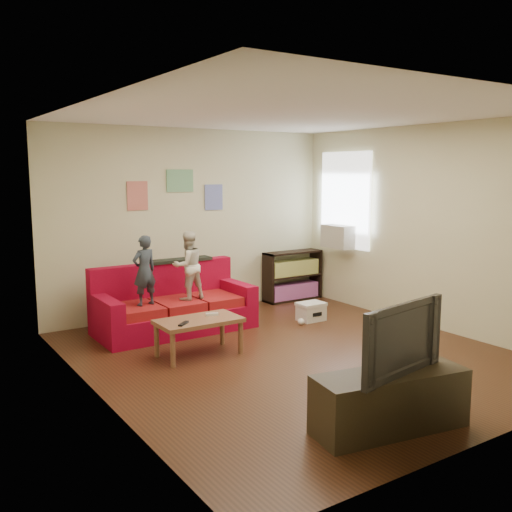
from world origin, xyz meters
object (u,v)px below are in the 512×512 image
sofa (173,308)px  bookshelf (292,278)px  child_b (188,266)px  coffee_table (199,324)px  tv_stand (390,401)px  television (392,337)px  child_a (144,270)px  file_box (311,311)px

sofa → bookshelf: (2.40, 0.56, 0.06)m
sofa → child_b: 0.62m
coffee_table → tv_stand: bearing=-80.8°
tv_stand → television: size_ratio=1.27×
television → bookshelf: bearing=52.7°
sofa → bookshelf: sofa is taller
tv_stand → television: (0.00, 0.00, 0.54)m
sofa → child_b: (0.15, -0.17, 0.57)m
tv_stand → child_b: bearing=100.7°
child_b → television: child_b is taller
child_a → television: child_a is taller
bookshelf → television: 4.79m
child_b → file_box: size_ratio=2.40×
tv_stand → television: television is taller
bookshelf → file_box: bookshelf is taller
file_box → television: television is taller
coffee_table → file_box: bearing=13.7°
sofa → coffee_table: (-0.21, -1.13, 0.07)m
child_a → file_box: bearing=158.8°
child_b → tv_stand: (0.05, -3.51, -0.63)m
sofa → child_a: bearing=-159.4°
child_a → coffee_table: (0.24, -0.97, -0.50)m
child_a → tv_stand: 3.62m
file_box → tv_stand: tv_stand is taller
child_a → bookshelf: child_a is taller
child_a → file_box: child_a is taller
sofa → coffee_table: size_ratio=2.15×
child_b → bookshelf: (2.25, 0.73, -0.52)m
child_a → file_box: (2.28, -0.47, -0.74)m
bookshelf → television: (-2.20, -4.24, 0.42)m
coffee_table → child_a: bearing=104.2°
bookshelf → tv_stand: bearing=-117.4°
bookshelf → television: bearing=-117.4°
child_a → television: bearing=91.0°
child_b → child_a: bearing=-5.3°
child_a → television: 3.57m
child_b → coffee_table: 1.15m
child_a → tv_stand: child_a is taller
child_a → bookshelf: bearing=-175.1°
child_a → bookshelf: size_ratio=0.88×
file_box → television: bearing=-118.2°
coffee_table → tv_stand: (0.41, -2.54, -0.12)m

